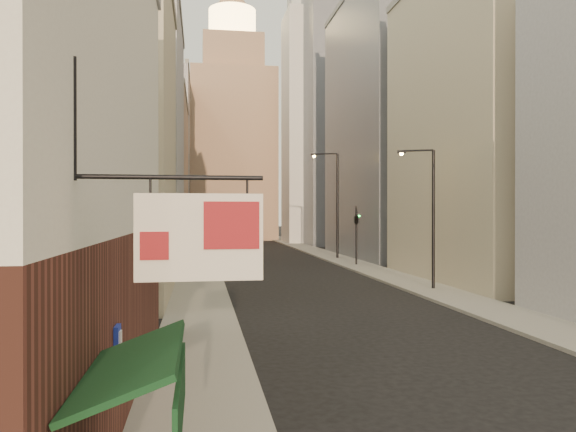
# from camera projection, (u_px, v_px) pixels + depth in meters

# --- Properties ---
(sidewalk_left) EXTENTS (3.00, 140.00, 0.15)m
(sidewalk_left) POSITION_uv_depth(u_px,v_px,m) (200.00, 255.00, 58.42)
(sidewalk_left) COLOR gray
(sidewalk_left) RESTS_ON ground
(sidewalk_right) EXTENTS (3.00, 140.00, 0.15)m
(sidewalk_right) POSITION_uv_depth(u_px,v_px,m) (322.00, 253.00, 60.44)
(sidewalk_right) COLOR gray
(sidewalk_right) RESTS_ON ground
(left_bldg_beige) EXTENTS (8.00, 12.00, 16.00)m
(left_bldg_beige) POSITION_uv_depth(u_px,v_px,m) (92.00, 144.00, 28.87)
(left_bldg_beige) COLOR #BDB192
(left_bldg_beige) RESTS_ON ground
(left_bldg_grey) EXTENTS (8.00, 16.00, 20.00)m
(left_bldg_grey) POSITION_uv_depth(u_px,v_px,m) (130.00, 143.00, 44.67)
(left_bldg_grey) COLOR gray
(left_bldg_grey) RESTS_ON ground
(left_bldg_tan) EXTENTS (8.00, 18.00, 17.00)m
(left_bldg_tan) POSITION_uv_depth(u_px,v_px,m) (150.00, 177.00, 62.46)
(left_bldg_tan) COLOR tan
(left_bldg_tan) RESTS_ON ground
(left_bldg_wingrid) EXTENTS (8.00, 20.00, 24.00)m
(left_bldg_wingrid) POSITION_uv_depth(u_px,v_px,m) (162.00, 161.00, 82.19)
(left_bldg_wingrid) COLOR gray
(left_bldg_wingrid) RESTS_ON ground
(right_bldg_beige) EXTENTS (8.00, 16.00, 20.00)m
(right_bldg_beige) POSITION_uv_depth(u_px,v_px,m) (487.00, 128.00, 36.54)
(right_bldg_beige) COLOR #BDB192
(right_bldg_beige) RESTS_ON ground
(right_bldg_wingrid) EXTENTS (8.00, 20.00, 26.00)m
(right_bldg_wingrid) POSITION_uv_depth(u_px,v_px,m) (386.00, 128.00, 56.28)
(right_bldg_wingrid) COLOR gray
(right_bldg_wingrid) RESTS_ON ground
(highrise) EXTENTS (21.00, 23.00, 51.20)m
(highrise) POSITION_uv_depth(u_px,v_px,m) (364.00, 73.00, 84.80)
(highrise) COLOR gray
(highrise) RESTS_ON ground
(clock_tower) EXTENTS (14.00, 14.00, 44.90)m
(clock_tower) POSITION_uv_depth(u_px,v_px,m) (232.00, 136.00, 95.73)
(clock_tower) COLOR tan
(clock_tower) RESTS_ON ground
(white_tower) EXTENTS (8.00, 8.00, 41.50)m
(white_tower) POSITION_uv_depth(u_px,v_px,m) (312.00, 118.00, 83.60)
(white_tower) COLOR silver
(white_tower) RESTS_ON ground
(streetlamp_mid) EXTENTS (1.98, 1.01, 8.09)m
(streetlamp_mid) POSITION_uv_depth(u_px,v_px,m) (430.00, 210.00, 32.01)
(streetlamp_mid) COLOR black
(streetlamp_mid) RESTS_ON ground
(streetlamp_far) EXTENTS (2.57, 1.08, 10.21)m
(streetlamp_far) POSITION_uv_depth(u_px,v_px,m) (335.00, 199.00, 53.76)
(streetlamp_far) COLOR black
(streetlamp_far) RESTS_ON ground
(traffic_light_left) EXTENTS (0.61, 0.56, 5.00)m
(traffic_light_left) POSITION_uv_depth(u_px,v_px,m) (202.00, 224.00, 42.49)
(traffic_light_left) COLOR black
(traffic_light_left) RESTS_ON ground
(traffic_light_right) EXTENTS (0.74, 0.74, 5.00)m
(traffic_light_right) POSITION_uv_depth(u_px,v_px,m) (356.00, 220.00, 46.77)
(traffic_light_right) COLOR black
(traffic_light_right) RESTS_ON ground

